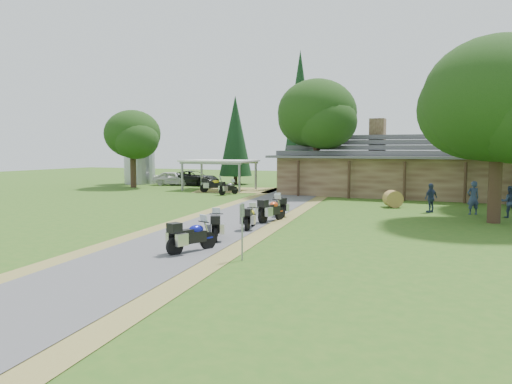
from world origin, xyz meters
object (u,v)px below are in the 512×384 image
at_px(car_white_sedan, 173,177).
at_px(motorcycle_row_a, 192,235).
at_px(motorcycle_carport_b, 229,187).
at_px(motorcycle_carport_a, 213,184).
at_px(lodge, 413,165).
at_px(hay_bale, 393,199).
at_px(silo, 139,153).
at_px(motorcycle_row_c, 250,217).
at_px(motorcycle_row_e, 280,205).
at_px(carport, 219,175).
at_px(car_dark_suv, 194,174).
at_px(motorcycle_row_d, 272,209).
at_px(motorcycle_row_b, 216,225).

bearing_deg(car_white_sedan, motorcycle_row_a, -157.62).
relative_size(car_white_sedan, motorcycle_carport_b, 2.99).
relative_size(motorcycle_carport_a, motorcycle_carport_b, 1.14).
xyz_separation_m(lodge, hay_bale, (-0.10, -8.84, -1.92)).
distance_m(lodge, motorcycle_carport_b, 14.78).
relative_size(silo, motorcycle_row_c, 3.85).
xyz_separation_m(motorcycle_row_e, motorcycle_carport_b, (-8.42, 10.09, 0.00)).
xyz_separation_m(carport, motorcycle_carport_b, (2.87, -3.76, -0.74)).
height_order(car_dark_suv, hay_bale, car_dark_suv).
relative_size(silo, motorcycle_row_d, 3.33).
bearing_deg(silo, motorcycle_row_b, -47.62).
bearing_deg(motorcycle_carport_a, motorcycle_row_d, -90.57).
distance_m(motorcycle_row_e, motorcycle_carport_a, 15.68).
xyz_separation_m(carport, motorcycle_row_d, (11.74, -16.14, -0.67)).
xyz_separation_m(motorcycle_row_a, motorcycle_row_d, (-0.27, 8.13, 0.02)).
height_order(lodge, car_white_sedan, lodge).
height_order(motorcycle_row_d, hay_bale, motorcycle_row_d).
height_order(car_white_sedan, motorcycle_row_b, car_white_sedan).
bearing_deg(motorcycle_row_c, motorcycle_row_a, 169.96).
xyz_separation_m(car_dark_suv, motorcycle_row_e, (16.38, -17.77, -0.50)).
relative_size(silo, motorcycle_row_b, 3.63).
distance_m(silo, car_white_sedan, 5.13).
bearing_deg(motorcycle_carport_a, car_dark_suv, 93.43).
bearing_deg(motorcycle_row_e, lodge, -53.05).
height_order(silo, motorcycle_carport_b, silo).
bearing_deg(silo, carport, -17.64).
distance_m(lodge, car_white_sedan, 23.64).
xyz_separation_m(car_white_sedan, motorcycle_carport_a, (7.73, -5.56, -0.19)).
relative_size(carport, car_dark_suv, 1.08).
height_order(lodge, motorcycle_carport_a, lodge).
bearing_deg(motorcycle_carport_a, motorcycle_row_a, -101.95).
height_order(carport, hay_bale, carport).
height_order(car_white_sedan, motorcycle_row_e, car_white_sedan).
xyz_separation_m(motorcycle_row_d, motorcycle_carport_b, (-8.87, 12.38, -0.07)).
relative_size(car_dark_suv, hay_bale, 5.41).
bearing_deg(motorcycle_row_d, hay_bale, -16.52).
xyz_separation_m(lodge, motorcycle_carport_a, (-15.81, -4.02, -1.76)).
distance_m(car_white_sedan, motorcycle_row_e, 25.09).
bearing_deg(motorcycle_row_e, car_dark_suv, 8.05).
distance_m(silo, carport, 12.31).
bearing_deg(hay_bale, motorcycle_row_b, -108.18).
xyz_separation_m(car_white_sedan, motorcycle_row_d, (18.81, -19.39, -0.21)).
bearing_deg(motorcycle_row_b, lodge, -39.02).
relative_size(car_white_sedan, motorcycle_row_c, 3.12).
distance_m(silo, motorcycle_carport_b, 16.48).
bearing_deg(motorcycle_row_b, car_dark_suv, 5.83).
bearing_deg(motorcycle_row_e, motorcycle_row_a, 149.33).
bearing_deg(motorcycle_row_c, car_white_sedan, 27.66).
relative_size(motorcycle_row_e, motorcycle_carport_a, 0.87).
bearing_deg(car_dark_suv, motorcycle_carport_a, -138.57).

